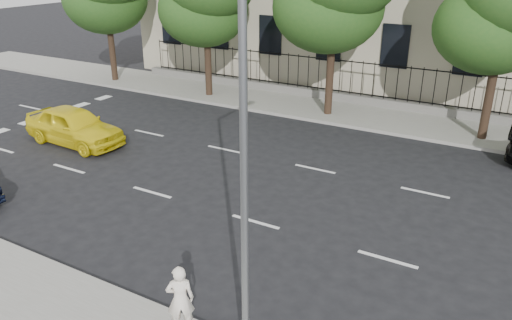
# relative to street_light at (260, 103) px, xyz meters

# --- Properties ---
(ground) EXTENTS (120.00, 120.00, 0.00)m
(ground) POSITION_rel_street_light_xyz_m (-2.50, 1.77, -5.15)
(ground) COLOR black
(ground) RESTS_ON ground
(far_sidewalk) EXTENTS (60.00, 4.00, 0.15)m
(far_sidewalk) POSITION_rel_street_light_xyz_m (-2.50, 15.77, -5.07)
(far_sidewalk) COLOR gray
(far_sidewalk) RESTS_ON ground
(lane_markings) EXTENTS (49.60, 4.62, 0.01)m
(lane_markings) POSITION_rel_street_light_xyz_m (-2.50, 6.52, -5.14)
(lane_markings) COLOR silver
(lane_markings) RESTS_ON ground
(crosswalk) EXTENTS (0.50, 12.10, 0.01)m
(crosswalk) POSITION_rel_street_light_xyz_m (-16.50, 6.37, -5.14)
(crosswalk) COLOR silver
(crosswalk) RESTS_ON ground
(iron_fence) EXTENTS (30.00, 0.50, 2.20)m
(iron_fence) POSITION_rel_street_light_xyz_m (-2.50, 17.47, -4.50)
(iron_fence) COLOR slate
(iron_fence) RESTS_ON far_sidewalk
(street_light) EXTENTS (0.25, 3.32, 8.05)m
(street_light) POSITION_rel_street_light_xyz_m (0.00, 0.00, 0.00)
(street_light) COLOR slate
(street_light) RESTS_ON near_sidewalk
(yellow_taxi) EXTENTS (4.67, 2.05, 1.56)m
(yellow_taxi) POSITION_rel_street_light_xyz_m (-12.31, 6.27, -4.37)
(yellow_taxi) COLOR yellow
(yellow_taxi) RESTS_ON ground
(woman_near) EXTENTS (0.68, 0.64, 1.57)m
(woman_near) POSITION_rel_street_light_xyz_m (-1.49, -0.63, -4.21)
(woman_near) COLOR white
(woman_near) RESTS_ON near_sidewalk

